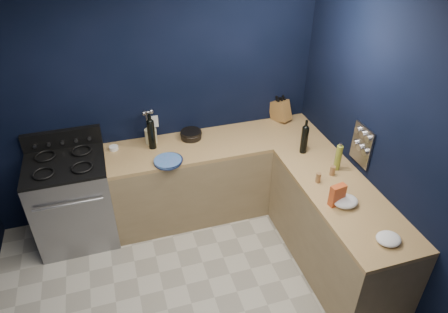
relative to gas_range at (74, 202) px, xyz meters
name	(u,v)px	position (x,y,z in m)	size (l,w,h in m)	color
ceiling	(178,17)	(0.93, -1.42, 2.15)	(3.50, 3.50, 0.02)	silver
wall_back	(151,102)	(0.93, 0.34, 0.84)	(3.50, 0.02, 2.60)	black
wall_right	(406,167)	(2.69, -1.42, 0.84)	(0.02, 3.50, 2.60)	black
cab_back	(217,177)	(1.53, 0.02, -0.03)	(2.30, 0.63, 0.86)	#8E7652
top_back	(216,143)	(1.53, 0.02, 0.42)	(2.30, 0.63, 0.04)	olive
cab_right	(335,231)	(2.37, -1.13, -0.03)	(0.63, 1.67, 0.86)	#8E7652
top_right	(343,194)	(2.37, -1.13, 0.42)	(0.63, 1.67, 0.04)	olive
gas_range	(74,202)	(0.00, 0.00, 0.00)	(0.76, 0.66, 0.92)	gray
oven_door	(74,223)	(0.00, -0.32, -0.01)	(0.59, 0.02, 0.42)	black
cooktop	(64,164)	(0.00, 0.00, 0.48)	(0.76, 0.66, 0.03)	black
backguard	(62,139)	(0.00, 0.30, 0.58)	(0.76, 0.06, 0.20)	black
spice_panel	(362,145)	(2.67, -0.87, 0.72)	(0.02, 0.28, 0.38)	gray
wall_outlet	(154,122)	(0.93, 0.32, 0.62)	(0.09, 0.02, 0.13)	white
plate_stack	(168,161)	(0.97, -0.22, 0.46)	(0.27, 0.27, 0.03)	teal
ramekin	(114,148)	(0.48, 0.18, 0.46)	(0.09, 0.09, 0.04)	white
utensil_crock	(151,136)	(0.87, 0.20, 0.52)	(0.12, 0.12, 0.16)	beige
wine_bottle_back	(151,135)	(0.87, 0.09, 0.60)	(0.08, 0.08, 0.31)	black
lemon_basket	(191,135)	(1.29, 0.17, 0.48)	(0.22, 0.22, 0.08)	black
knife_block	(280,111)	(2.36, 0.27, 0.56)	(0.13, 0.21, 0.24)	brown
wine_bottle_right	(304,140)	(2.32, -0.44, 0.58)	(0.07, 0.07, 0.29)	black
oil_bottle	(338,158)	(2.49, -0.80, 0.57)	(0.06, 0.06, 0.26)	olive
spice_jar_near	(318,178)	(2.22, -0.93, 0.49)	(0.04, 0.04, 0.10)	olive
spice_jar_far	(333,171)	(2.40, -0.87, 0.49)	(0.05, 0.05, 0.10)	olive
crouton_bag	(337,195)	(2.22, -1.25, 0.54)	(0.13, 0.06, 0.20)	#A90723
towel_front	(345,201)	(2.29, -1.28, 0.48)	(0.22, 0.19, 0.08)	white
towel_end	(389,239)	(2.38, -1.76, 0.47)	(0.19, 0.17, 0.06)	white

